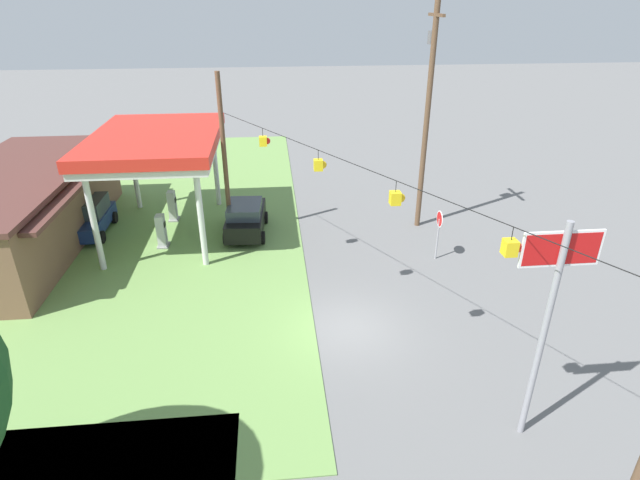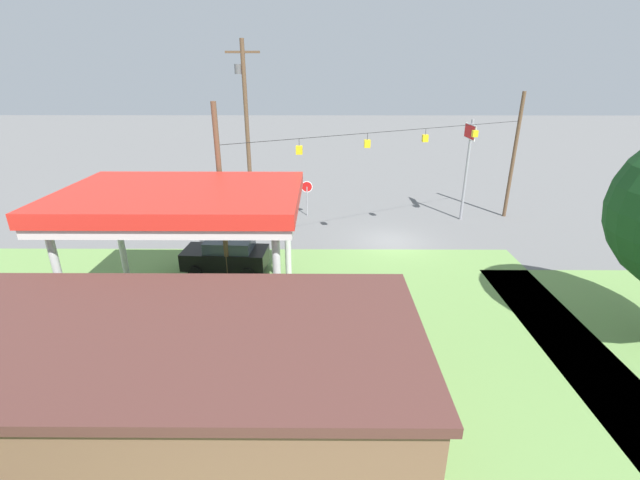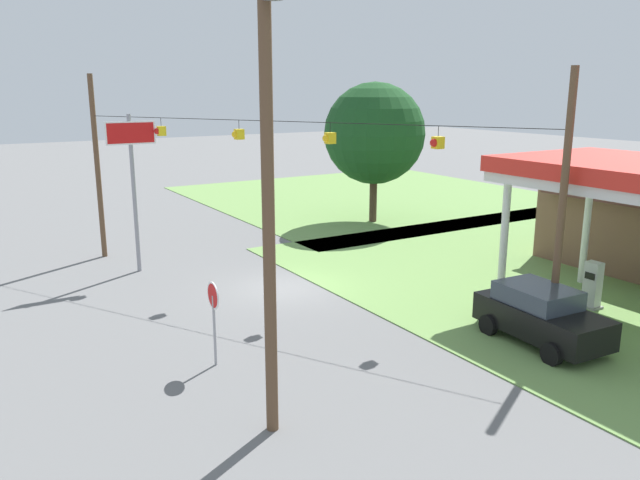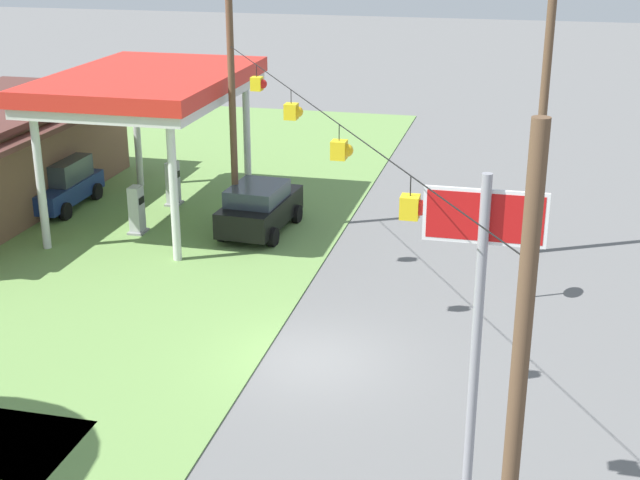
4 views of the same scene
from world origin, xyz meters
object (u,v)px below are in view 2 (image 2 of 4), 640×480
object	(u,v)px
gas_station_store	(138,392)
fuel_pump_near	(233,297)
car_at_pumps_rear	(143,357)
gas_station_canopy	(182,203)
fuel_pump_far	(153,297)
stop_sign_overhead	(468,151)
utility_pole_main	(246,123)
car_at_pumps_front	(227,255)
stop_sign_roadside	(307,191)

from	to	relation	value
gas_station_store	fuel_pump_near	size ratio (longest dim) A/B	8.25
fuel_pump_near	car_at_pumps_rear	distance (m)	4.69
gas_station_canopy	gas_station_store	world-z (taller)	gas_station_canopy
gas_station_store	car_at_pumps_rear	bearing A→B (deg)	-68.29
fuel_pump_far	gas_station_canopy	bearing A→B (deg)	179.95
gas_station_canopy	stop_sign_overhead	size ratio (longest dim) A/B	1.34
fuel_pump_far	gas_station_store	bearing A→B (deg)	108.62
fuel_pump_far	car_at_pumps_rear	world-z (taller)	car_at_pumps_rear
fuel_pump_near	stop_sign_overhead	distance (m)	18.74
gas_station_canopy	fuel_pump_far	xyz separation A→B (m)	(1.68, -0.00, -4.10)
fuel_pump_near	utility_pole_main	xyz separation A→B (m)	(1.39, -13.63, 5.57)
fuel_pump_near	stop_sign_overhead	xyz separation A→B (m)	(-13.29, -12.63, 3.88)
car_at_pumps_front	gas_station_store	bearing A→B (deg)	94.23
gas_station_store	car_at_pumps_front	xyz separation A→B (m)	(0.13, -11.10, -1.00)
gas_station_store	fuel_pump_near	world-z (taller)	gas_station_store
gas_station_canopy	fuel_pump_far	distance (m)	4.43
car_at_pumps_front	utility_pole_main	xyz separation A→B (m)	(0.23, -9.45, 5.47)
gas_station_canopy	utility_pole_main	bearing A→B (deg)	-91.20
fuel_pump_near	car_at_pumps_rear	size ratio (longest dim) A/B	0.42
car_at_pumps_front	stop_sign_overhead	world-z (taller)	stop_sign_overhead
gas_station_store	stop_sign_roadside	world-z (taller)	gas_station_store
car_at_pumps_rear	fuel_pump_near	bearing A→B (deg)	62.54
gas_station_store	utility_pole_main	world-z (taller)	utility_pole_main
gas_station_canopy	car_at_pumps_front	world-z (taller)	gas_station_canopy
gas_station_store	gas_station_canopy	bearing A→B (deg)	-84.59
gas_station_canopy	car_at_pumps_front	distance (m)	5.81
utility_pole_main	car_at_pumps_rear	bearing A→B (deg)	87.68
gas_station_canopy	fuel_pump_near	world-z (taller)	gas_station_canopy
fuel_pump_far	car_at_pumps_front	distance (m)	4.72
car_at_pumps_rear	stop_sign_overhead	xyz separation A→B (m)	(-15.40, -16.82, 3.76)
stop_sign_roadside	stop_sign_overhead	xyz separation A→B (m)	(-10.68, 0.80, 2.90)
stop_sign_roadside	stop_sign_overhead	distance (m)	11.09
car_at_pumps_front	stop_sign_roadside	xyz separation A→B (m)	(-3.77, -9.25, 0.88)
car_at_pumps_front	utility_pole_main	world-z (taller)	utility_pole_main
stop_sign_roadside	stop_sign_overhead	size ratio (longest dim) A/B	0.37
gas_station_canopy	stop_sign_overhead	bearing A→B (deg)	-139.84
utility_pole_main	stop_sign_overhead	bearing A→B (deg)	176.11
gas_station_canopy	car_at_pumps_rear	bearing A→B (deg)	84.08
stop_sign_overhead	fuel_pump_far	bearing A→B (deg)	37.19
gas_station_store	utility_pole_main	size ratio (longest dim) A/B	1.25
stop_sign_roadside	gas_station_store	bearing A→B (deg)	-100.13
car_at_pumps_front	stop_sign_roadside	size ratio (longest dim) A/B	1.72
fuel_pump_far	stop_sign_roadside	world-z (taller)	stop_sign_roadside
gas_station_canopy	utility_pole_main	size ratio (longest dim) A/B	0.78
fuel_pump_near	fuel_pump_far	distance (m)	3.36
utility_pole_main	fuel_pump_near	bearing A→B (deg)	95.83
car_at_pumps_rear	stop_sign_roadside	distance (m)	18.26
fuel_pump_far	car_at_pumps_rear	distance (m)	4.37
gas_station_canopy	gas_station_store	distance (m)	7.57
fuel_pump_far	fuel_pump_near	bearing A→B (deg)	180.00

